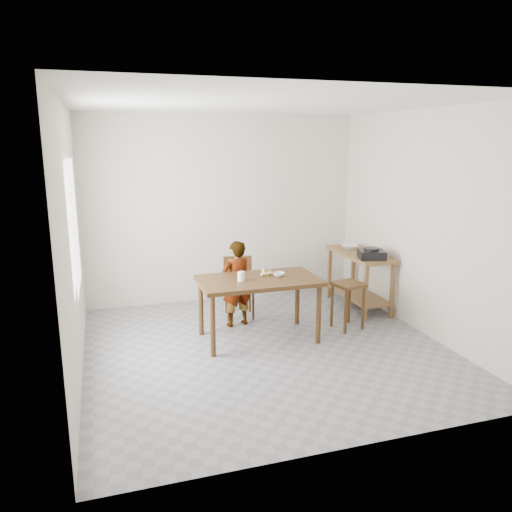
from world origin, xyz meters
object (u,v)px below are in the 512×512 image
object	(u,v)px
dining_table	(259,309)
child	(236,284)
stool	(348,306)
dining_chair	(239,288)
prep_counter	(359,280)

from	to	relation	value
dining_table	child	xyz separation A→B (m)	(-0.13, 0.52, 0.18)
dining_table	stool	xyz separation A→B (m)	(1.18, 0.00, -0.08)
child	dining_chair	bearing A→B (deg)	-123.85
child	dining_chair	xyz separation A→B (m)	(0.12, 0.31, -0.16)
child	dining_chair	size ratio (longest dim) A/B	1.39
dining_table	dining_chair	world-z (taller)	dining_chair
prep_counter	child	world-z (taller)	child
prep_counter	stool	world-z (taller)	prep_counter
prep_counter	dining_chair	xyz separation A→B (m)	(-1.73, 0.13, -0.00)
prep_counter	dining_chair	distance (m)	1.73
child	stool	xyz separation A→B (m)	(1.31, -0.52, -0.26)
dining_chair	stool	size ratio (longest dim) A/B	1.34
dining_table	prep_counter	xyz separation A→B (m)	(1.72, 0.70, 0.03)
dining_chair	dining_table	bearing A→B (deg)	-80.77
child	prep_counter	bearing A→B (deg)	173.51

